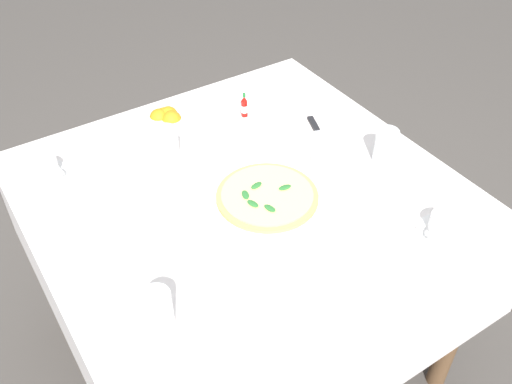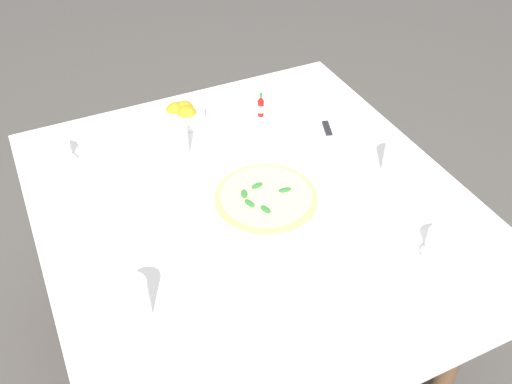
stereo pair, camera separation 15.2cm
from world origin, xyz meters
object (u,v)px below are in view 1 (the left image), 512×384
at_px(water_glass_near_left, 158,313).
at_px(pizza_plate, 267,200).
at_px(salt_shaker, 252,112).
at_px(citrus_bowl, 165,120).
at_px(pizza, 267,196).
at_px(coffee_cup_far_left, 444,226).
at_px(napkin_folded, 318,137).
at_px(coffee_cup_left_edge, 45,169).
at_px(dinner_knife, 318,133).
at_px(water_glass_near_right, 166,148).
at_px(pepper_shaker, 237,106).
at_px(water_glass_right_edge, 385,148).
at_px(hot_sauce_bottle, 244,107).

bearing_deg(water_glass_near_left, pizza_plate, 116.58).
bearing_deg(salt_shaker, citrus_bowl, -113.03).
xyz_separation_m(pizza, coffee_cup_far_left, (0.33, 0.31, 0.00)).
bearing_deg(citrus_bowl, napkin_folded, 49.24).
xyz_separation_m(coffee_cup_left_edge, water_glass_near_left, (0.64, 0.04, 0.02)).
bearing_deg(coffee_cup_left_edge, coffee_cup_far_left, 44.97).
bearing_deg(citrus_bowl, pizza_plate, 8.40).
distance_m(dinner_knife, citrus_bowl, 0.48).
bearing_deg(water_glass_near_right, napkin_folded, 70.79).
bearing_deg(salt_shaker, coffee_cup_far_left, 10.25).
xyz_separation_m(citrus_bowl, salt_shaker, (0.11, 0.25, -0.00)).
height_order(pizza_plate, pepper_shaker, pepper_shaker).
bearing_deg(pizza, salt_shaker, 153.24).
distance_m(water_glass_right_edge, water_glass_near_right, 0.63).
relative_size(water_glass_near_left, dinner_knife, 0.57).
distance_m(pizza, napkin_folded, 0.33).
bearing_deg(napkin_folded, water_glass_near_left, -48.27).
bearing_deg(pizza, coffee_cup_far_left, 42.56).
relative_size(water_glass_near_left, hot_sauce_bottle, 1.30).
bearing_deg(hot_sauce_bottle, pizza, -23.85).
bearing_deg(water_glass_right_edge, pizza_plate, -94.88).
xyz_separation_m(dinner_knife, salt_shaker, (-0.21, -0.11, 0.00)).
bearing_deg(pepper_shaker, salt_shaker, 19.65).
relative_size(water_glass_right_edge, water_glass_near_left, 0.98).
bearing_deg(napkin_folded, salt_shaker, -137.32).
bearing_deg(hot_sauce_bottle, salt_shaker, 19.65).
bearing_deg(napkin_folded, citrus_bowl, -116.33).
height_order(water_glass_near_left, pepper_shaker, water_glass_near_left).
distance_m(water_glass_near_right, hot_sauce_bottle, 0.32).
height_order(coffee_cup_left_edge, hot_sauce_bottle, hot_sauce_bottle).
relative_size(pizza, dinner_knife, 1.43).
bearing_deg(pizza, water_glass_near_right, -155.16).
bearing_deg(pizza, napkin_folded, 118.29).
bearing_deg(citrus_bowl, coffee_cup_far_left, 25.13).
height_order(water_glass_right_edge, salt_shaker, water_glass_right_edge).
distance_m(water_glass_right_edge, dinner_knife, 0.21).
relative_size(coffee_cup_far_left, pepper_shaker, 2.35).
height_order(hot_sauce_bottle, pepper_shaker, hot_sauce_bottle).
distance_m(coffee_cup_left_edge, coffee_cup_far_left, 1.08).
xyz_separation_m(coffee_cup_left_edge, salt_shaker, (0.07, 0.64, -0.00)).
bearing_deg(pepper_shaker, water_glass_right_edge, 26.36).
bearing_deg(coffee_cup_left_edge, salt_shaker, 83.58).
bearing_deg(coffee_cup_far_left, water_glass_near_left, -100.01).
bearing_deg(water_glass_near_right, water_glass_right_edge, 57.12).
height_order(pizza_plate, salt_shaker, salt_shaker).
bearing_deg(pizza_plate, napkin_folded, 118.32).
distance_m(pizza, water_glass_right_edge, 0.39).
bearing_deg(citrus_bowl, salt_shaker, 66.97).
height_order(water_glass_right_edge, water_glass_near_left, water_glass_near_left).
distance_m(coffee_cup_left_edge, water_glass_near_right, 0.34).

